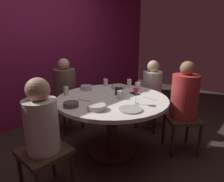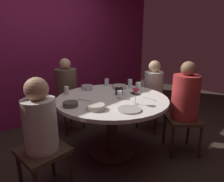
{
  "view_description": "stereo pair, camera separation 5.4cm",
  "coord_description": "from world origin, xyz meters",
  "px_view_note": "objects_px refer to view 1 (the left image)",
  "views": [
    {
      "loc": [
        -1.64,
        -1.46,
        1.44
      ],
      "look_at": [
        0.0,
        0.0,
        0.83
      ],
      "focal_mm": 30.4,
      "sensor_mm": 36.0,
      "label": 1
    },
    {
      "loc": [
        -1.6,
        -1.5,
        1.44
      ],
      "look_at": [
        0.0,
        0.0,
        0.83
      ],
      "focal_mm": 30.4,
      "sensor_mm": 36.0,
      "label": 2
    }
  ],
  "objects_px": {
    "cell_phone": "(135,94)",
    "cup_center_front": "(66,91)",
    "seated_diner_left": "(42,126)",
    "seated_diner_back": "(65,87)",
    "bowl_serving_large": "(86,88)",
    "dining_table": "(112,109)",
    "bowl_small_white": "(97,107)",
    "bowl_sauce_side": "(71,104)",
    "seated_diner_front_right": "(184,98)",
    "cup_far_edge": "(120,94)",
    "candle_holder": "(119,91)",
    "bowl_salad_center": "(118,87)",
    "wine_glass": "(136,93)",
    "cup_near_candle": "(129,83)",
    "cup_by_left_diner": "(106,82)",
    "dinner_plate": "(130,109)",
    "cup_by_right_diner": "(137,86)",
    "seated_diner_right": "(152,87)"
  },
  "relations": [
    {
      "from": "cup_by_left_diner",
      "to": "cup_center_front",
      "type": "xyz_separation_m",
      "value": [
        -0.66,
        0.06,
        -0.0
      ]
    },
    {
      "from": "seated_diner_front_right",
      "to": "cup_by_left_diner",
      "type": "xyz_separation_m",
      "value": [
        -0.28,
        1.08,
        0.08
      ]
    },
    {
      "from": "cup_by_right_diner",
      "to": "cup_far_edge",
      "type": "height_order",
      "value": "cup_by_right_diner"
    },
    {
      "from": "seated_diner_front_right",
      "to": "candle_holder",
      "type": "height_order",
      "value": "seated_diner_front_right"
    },
    {
      "from": "candle_holder",
      "to": "cup_by_right_diner",
      "type": "bearing_deg",
      "value": -14.18
    },
    {
      "from": "bowl_serving_large",
      "to": "cup_near_candle",
      "type": "bearing_deg",
      "value": -33.89
    },
    {
      "from": "wine_glass",
      "to": "cup_near_candle",
      "type": "distance_m",
      "value": 0.74
    },
    {
      "from": "bowl_salad_center",
      "to": "cup_by_right_diner",
      "type": "bearing_deg",
      "value": -76.11
    },
    {
      "from": "cup_by_left_diner",
      "to": "dinner_plate",
      "type": "bearing_deg",
      "value": -122.47
    },
    {
      "from": "candle_holder",
      "to": "wine_glass",
      "type": "relative_size",
      "value": 0.6
    },
    {
      "from": "dining_table",
      "to": "dinner_plate",
      "type": "height_order",
      "value": "dinner_plate"
    },
    {
      "from": "bowl_salad_center",
      "to": "cup_far_edge",
      "type": "relative_size",
      "value": 2.12
    },
    {
      "from": "cup_far_edge",
      "to": "bowl_salad_center",
      "type": "bearing_deg",
      "value": 41.68
    },
    {
      "from": "dining_table",
      "to": "bowl_small_white",
      "type": "relative_size",
      "value": 7.24
    },
    {
      "from": "dining_table",
      "to": "seated_diner_right",
      "type": "bearing_deg",
      "value": 0.0
    },
    {
      "from": "seated_diner_left",
      "to": "cup_far_edge",
      "type": "height_order",
      "value": "seated_diner_left"
    },
    {
      "from": "seated_diner_back",
      "to": "dinner_plate",
      "type": "bearing_deg",
      "value": -7.81
    },
    {
      "from": "bowl_small_white",
      "to": "cup_center_front",
      "type": "height_order",
      "value": "cup_center_front"
    },
    {
      "from": "seated_diner_left",
      "to": "wine_glass",
      "type": "xyz_separation_m",
      "value": [
        0.91,
        -0.35,
        0.17
      ]
    },
    {
      "from": "dinner_plate",
      "to": "bowl_small_white",
      "type": "xyz_separation_m",
      "value": [
        -0.21,
        0.26,
        0.02
      ]
    },
    {
      "from": "seated_diner_left",
      "to": "bowl_small_white",
      "type": "distance_m",
      "value": 0.54
    },
    {
      "from": "seated_diner_front_right",
      "to": "candle_holder",
      "type": "bearing_deg",
      "value": -8.58
    },
    {
      "from": "cup_center_front",
      "to": "bowl_serving_large",
      "type": "bearing_deg",
      "value": -1.47
    },
    {
      "from": "dining_table",
      "to": "cup_center_front",
      "type": "distance_m",
      "value": 0.62
    },
    {
      "from": "bowl_salad_center",
      "to": "cup_far_edge",
      "type": "bearing_deg",
      "value": -138.32
    },
    {
      "from": "seated_diner_left",
      "to": "cup_by_left_diner",
      "type": "distance_m",
      "value": 1.35
    },
    {
      "from": "dinner_plate",
      "to": "cup_by_left_diner",
      "type": "distance_m",
      "value": 1.02
    },
    {
      "from": "candle_holder",
      "to": "bowl_salad_center",
      "type": "distance_m",
      "value": 0.31
    },
    {
      "from": "cell_phone",
      "to": "cup_far_edge",
      "type": "relative_size",
      "value": 1.47
    },
    {
      "from": "seated_diner_front_right",
      "to": "cup_far_edge",
      "type": "xyz_separation_m",
      "value": [
        -0.6,
        0.55,
        0.07
      ]
    },
    {
      "from": "bowl_small_white",
      "to": "bowl_sauce_side",
      "type": "xyz_separation_m",
      "value": [
        -0.12,
        0.26,
        -0.0
      ]
    },
    {
      "from": "cell_phone",
      "to": "bowl_serving_large",
      "type": "height_order",
      "value": "bowl_serving_large"
    },
    {
      "from": "seated_diner_front_right",
      "to": "cup_far_edge",
      "type": "relative_size",
      "value": 12.41
    },
    {
      "from": "seated_diner_front_right",
      "to": "bowl_sauce_side",
      "type": "relative_size",
      "value": 7.37
    },
    {
      "from": "dinner_plate",
      "to": "cup_center_front",
      "type": "height_order",
      "value": "cup_center_front"
    },
    {
      "from": "candle_holder",
      "to": "bowl_serving_large",
      "type": "xyz_separation_m",
      "value": [
        -0.13,
        0.48,
        -0.01
      ]
    },
    {
      "from": "seated_diner_left",
      "to": "bowl_small_white",
      "type": "xyz_separation_m",
      "value": [
        0.52,
        -0.15,
        0.07
      ]
    },
    {
      "from": "dining_table",
      "to": "cup_center_front",
      "type": "relative_size",
      "value": 12.91
    },
    {
      "from": "bowl_small_white",
      "to": "cup_by_left_diner",
      "type": "bearing_deg",
      "value": 38.11
    },
    {
      "from": "cell_phone",
      "to": "cup_center_front",
      "type": "bearing_deg",
      "value": -26.62
    },
    {
      "from": "seated_diner_front_right",
      "to": "bowl_sauce_side",
      "type": "bearing_deg",
      "value": 12.44
    },
    {
      "from": "bowl_serving_large",
      "to": "cup_by_right_diner",
      "type": "distance_m",
      "value": 0.7
    },
    {
      "from": "seated_diner_back",
      "to": "candle_holder",
      "type": "xyz_separation_m",
      "value": [
        0.15,
        -0.95,
        0.08
      ]
    },
    {
      "from": "cup_near_candle",
      "to": "seated_diner_front_right",
      "type": "bearing_deg",
      "value": -83.07
    },
    {
      "from": "candle_holder",
      "to": "cup_far_edge",
      "type": "height_order",
      "value": "candle_holder"
    },
    {
      "from": "candle_holder",
      "to": "cup_near_candle",
      "type": "relative_size",
      "value": 0.91
    },
    {
      "from": "bowl_small_white",
      "to": "cup_by_left_diner",
      "type": "distance_m",
      "value": 0.96
    },
    {
      "from": "dinner_plate",
      "to": "bowl_small_white",
      "type": "height_order",
      "value": "bowl_small_white"
    },
    {
      "from": "seated_diner_left",
      "to": "seated_diner_back",
      "type": "bearing_deg",
      "value": 46.45
    },
    {
      "from": "bowl_serving_large",
      "to": "seated_diner_front_right",
      "type": "bearing_deg",
      "value": -61.49
    }
  ]
}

